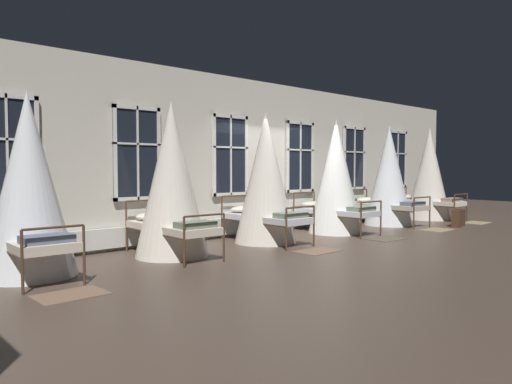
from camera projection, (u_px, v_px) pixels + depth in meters
ground at (309, 238)px, 10.33m from camera, size 30.57×30.57×0.00m
back_wall_with_windows at (264, 158)px, 11.29m from camera, size 16.28×0.10×3.51m
window_bank at (268, 193)px, 11.24m from camera, size 12.16×0.10×2.60m
cot_first at (29, 187)px, 6.64m from camera, size 1.27×2.01×2.59m
cot_second at (172, 181)px, 8.18m from camera, size 1.27×2.02×2.66m
cot_third at (265, 180)px, 9.71m from camera, size 1.27×2.02×2.63m
cot_fourth at (336, 178)px, 11.14m from camera, size 1.27×2.00×2.65m
cot_fifth at (389, 177)px, 12.71m from camera, size 1.27×2.02×2.63m
cot_sixth at (429, 175)px, 14.15m from camera, size 1.27×2.02×2.70m
rug_first at (70, 295)px, 5.70m from camera, size 0.82×0.58×0.01m
rug_third at (317, 251)px, 8.70m from camera, size 0.80×0.57×0.01m
rug_fourth at (386, 239)px, 10.20m from camera, size 0.83×0.60×0.01m
rug_fifth at (437, 230)px, 11.71m from camera, size 0.82×0.59×0.01m
rug_sixth at (477, 223)px, 13.21m from camera, size 0.82×0.59×0.01m
suitcase_dark at (458, 218)px, 12.38m from camera, size 0.59×0.30×0.47m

